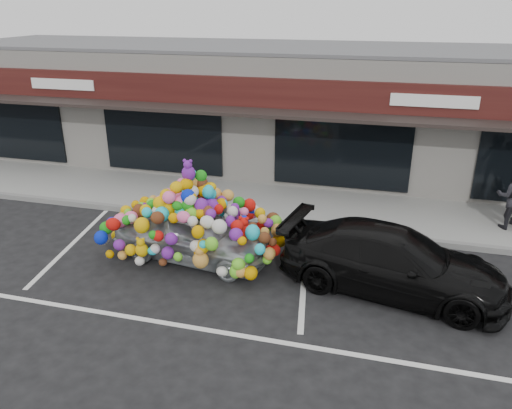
# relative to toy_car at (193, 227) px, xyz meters

# --- Properties ---
(ground) EXTENTS (90.00, 90.00, 0.00)m
(ground) POSITION_rel_toy_car_xyz_m (-0.09, -0.33, -0.81)
(ground) COLOR black
(ground) RESTS_ON ground
(shop_building) EXTENTS (24.00, 7.20, 4.31)m
(shop_building) POSITION_rel_toy_car_xyz_m (-0.09, 8.11, 1.36)
(shop_building) COLOR silver
(shop_building) RESTS_ON ground
(sidewalk) EXTENTS (26.00, 3.00, 0.15)m
(sidewalk) POSITION_rel_toy_car_xyz_m (-0.09, 3.67, -0.73)
(sidewalk) COLOR gray
(sidewalk) RESTS_ON ground
(kerb) EXTENTS (26.00, 0.18, 0.16)m
(kerb) POSITION_rel_toy_car_xyz_m (-0.09, 2.17, -0.73)
(kerb) COLOR slate
(kerb) RESTS_ON ground
(parking_stripe_left) EXTENTS (0.73, 4.37, 0.01)m
(parking_stripe_left) POSITION_rel_toy_car_xyz_m (-3.29, -0.13, -0.80)
(parking_stripe_left) COLOR silver
(parking_stripe_left) RESTS_ON ground
(parking_stripe_mid) EXTENTS (0.73, 4.37, 0.01)m
(parking_stripe_mid) POSITION_rel_toy_car_xyz_m (2.71, -0.13, -0.80)
(parking_stripe_mid) COLOR silver
(parking_stripe_mid) RESTS_ON ground
(lane_line) EXTENTS (14.00, 0.12, 0.01)m
(lane_line) POSITION_rel_toy_car_xyz_m (1.91, -2.63, -0.80)
(lane_line) COLOR silver
(lane_line) RESTS_ON ground
(toy_car) EXTENTS (2.79, 4.28, 2.37)m
(toy_car) POSITION_rel_toy_car_xyz_m (0.00, 0.00, 0.00)
(toy_car) COLOR #B1B7BD
(toy_car) RESTS_ON ground
(black_sedan) EXTENTS (2.76, 5.00, 1.37)m
(black_sedan) POSITION_rel_toy_car_xyz_m (4.59, -0.25, -0.12)
(black_sedan) COLOR black
(black_sedan) RESTS_ON ground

